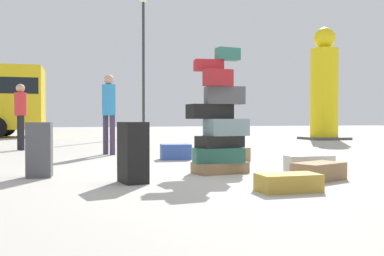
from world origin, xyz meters
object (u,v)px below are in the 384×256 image
object	(u,v)px
suitcase_black_behind_tower	(133,152)
lamp_post	(143,45)
suitcase_tower	(219,125)
suitcase_charcoal_foreground_near	(40,150)
suitcase_cream_white_trunk	(309,164)
suitcase_brown_foreground_far	(319,171)
yellow_dummy_statue	(324,90)
suitcase_tan_left_side	(288,183)
person_bearded_onlooker	(109,107)
suitcase_brown_upright_blue	(232,155)
suitcase_navy_right_side	(176,152)
person_tourist_with_camera	(21,110)

from	to	relation	value
suitcase_black_behind_tower	lamp_post	size ratio (longest dim) A/B	0.12
suitcase_tower	suitcase_charcoal_foreground_near	size ratio (longest dim) A/B	2.48
suitcase_cream_white_trunk	suitcase_brown_foreground_far	world-z (taller)	suitcase_cream_white_trunk
suitcase_tower	suitcase_cream_white_trunk	distance (m)	1.43
suitcase_brown_foreground_far	yellow_dummy_statue	world-z (taller)	yellow_dummy_statue
suitcase_tan_left_side	yellow_dummy_statue	size ratio (longest dim) A/B	0.15
suitcase_tower	yellow_dummy_statue	bearing A→B (deg)	45.94
suitcase_cream_white_trunk	person_bearded_onlooker	xyz separation A→B (m)	(-2.29, 4.24, 0.93)
suitcase_brown_upright_blue	suitcase_cream_white_trunk	bearing A→B (deg)	-78.74
suitcase_navy_right_side	person_bearded_onlooker	size ratio (longest dim) A/B	0.32
suitcase_brown_foreground_far	suitcase_tan_left_side	size ratio (longest dim) A/B	0.99
suitcase_brown_foreground_far	person_bearded_onlooker	size ratio (longest dim) A/B	0.37
yellow_dummy_statue	person_bearded_onlooker	bearing A→B (deg)	-153.73
suitcase_tan_left_side	person_bearded_onlooker	size ratio (longest dim) A/B	0.38
suitcase_charcoal_foreground_near	suitcase_brown_upright_blue	bearing A→B (deg)	24.85
person_bearded_onlooker	person_tourist_with_camera	distance (m)	2.88
suitcase_brown_upright_blue	suitcase_brown_foreground_far	bearing A→B (deg)	-88.07
suitcase_tower	suitcase_brown_foreground_far	xyz separation A→B (m)	(0.92, -1.12, -0.59)
lamp_post	suitcase_tan_left_side	bearing A→B (deg)	-96.55
suitcase_navy_right_side	person_bearded_onlooker	world-z (taller)	person_bearded_onlooker
suitcase_cream_white_trunk	person_bearded_onlooker	bearing A→B (deg)	124.94
lamp_post	person_bearded_onlooker	bearing A→B (deg)	-107.47
yellow_dummy_statue	suitcase_tower	bearing A→B (deg)	-134.06
lamp_post	yellow_dummy_statue	bearing A→B (deg)	-35.40
suitcase_charcoal_foreground_near	suitcase_tan_left_side	world-z (taller)	suitcase_charcoal_foreground_near
suitcase_cream_white_trunk	person_bearded_onlooker	distance (m)	4.91
suitcase_tower	suitcase_cream_white_trunk	xyz separation A→B (m)	(1.22, -0.47, -0.57)
suitcase_cream_white_trunk	lamp_post	distance (m)	13.71
suitcase_cream_white_trunk	suitcase_tower	bearing A→B (deg)	165.56
suitcase_navy_right_side	suitcase_brown_upright_blue	bearing A→B (deg)	-33.02
suitcase_tan_left_side	suitcase_navy_right_side	bearing A→B (deg)	95.16
yellow_dummy_statue	lamp_post	bearing A→B (deg)	144.60
suitcase_tower	suitcase_black_behind_tower	world-z (taller)	suitcase_tower
suitcase_black_behind_tower	suitcase_brown_upright_blue	bearing A→B (deg)	32.69
suitcase_navy_right_side	yellow_dummy_statue	xyz separation A→B (m)	(7.95, 6.02, 1.81)
suitcase_navy_right_side	person_tourist_with_camera	world-z (taller)	person_tourist_with_camera
suitcase_brown_foreground_far	suitcase_navy_right_side	bearing A→B (deg)	87.58
suitcase_tan_left_side	yellow_dummy_statue	world-z (taller)	yellow_dummy_statue
suitcase_tower	suitcase_charcoal_foreground_near	xyz separation A→B (m)	(-2.49, 0.37, -0.33)
suitcase_cream_white_trunk	person_tourist_with_camera	world-z (taller)	person_tourist_with_camera
suitcase_black_behind_tower	person_tourist_with_camera	xyz separation A→B (m)	(-1.60, 6.47, 0.64)
yellow_dummy_statue	suitcase_charcoal_foreground_near	bearing A→B (deg)	-143.06
suitcase_cream_white_trunk	suitcase_brown_foreground_far	bearing A→B (deg)	-108.51
suitcase_brown_upright_blue	lamp_post	xyz separation A→B (m)	(0.86, 11.20, 3.96)
suitcase_tower	suitcase_charcoal_foreground_near	bearing A→B (deg)	171.55
suitcase_brown_foreground_far	yellow_dummy_statue	xyz separation A→B (m)	(7.03, 9.34, 1.84)
suitcase_cream_white_trunk	suitcase_navy_right_side	world-z (taller)	suitcase_navy_right_side
person_bearded_onlooker	person_tourist_with_camera	world-z (taller)	person_bearded_onlooker
suitcase_cream_white_trunk	suitcase_charcoal_foreground_near	xyz separation A→B (m)	(-3.71, 0.84, 0.24)
suitcase_brown_foreground_far	suitcase_cream_white_trunk	bearing A→B (deg)	47.09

